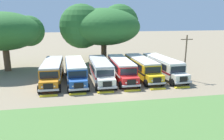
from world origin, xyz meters
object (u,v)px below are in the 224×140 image
at_px(parked_bus_slot_0, 53,70).
at_px(parked_bus_slot_1, 75,70).
at_px(parked_bus_slot_5, 163,66).
at_px(parked_bus_slot_2, 101,69).
at_px(parked_bus_slot_3, 121,68).
at_px(secondary_tree, 5,31).
at_px(utility_pole, 186,56).
at_px(broad_shade_tree, 102,26).
at_px(parked_bus_slot_4, 142,66).

xyz_separation_m(parked_bus_slot_0, parked_bus_slot_1, (3.18, -0.36, 0.00)).
bearing_deg(parked_bus_slot_5, parked_bus_slot_2, -93.22).
xyz_separation_m(parked_bus_slot_3, secondary_tree, (-17.80, 8.39, 5.05)).
relative_size(parked_bus_slot_0, utility_pole, 1.69).
bearing_deg(parked_bus_slot_3, parked_bus_slot_0, -90.97).
relative_size(parked_bus_slot_3, parked_bus_slot_5, 0.99).
relative_size(parked_bus_slot_1, parked_bus_slot_5, 0.99).
distance_m(parked_bus_slot_0, broad_shade_tree, 16.10).
bearing_deg(utility_pole, parked_bus_slot_5, 136.02).
relative_size(parked_bus_slot_2, secondary_tree, 0.89).
distance_m(parked_bus_slot_1, broad_shade_tree, 14.91).
bearing_deg(utility_pole, secondary_tree, 158.26).
bearing_deg(parked_bus_slot_0, secondary_tree, -135.27).
xyz_separation_m(parked_bus_slot_1, parked_bus_slot_5, (13.21, 0.22, 0.00)).
bearing_deg(parked_bus_slot_5, parked_bus_slot_0, -95.15).
relative_size(parked_bus_slot_3, broad_shade_tree, 0.69).
relative_size(parked_bus_slot_0, secondary_tree, 0.89).
bearing_deg(secondary_tree, utility_pole, -21.74).
distance_m(parked_bus_slot_1, parked_bus_slot_3, 6.70).
bearing_deg(parked_bus_slot_2, broad_shade_tree, 170.37).
relative_size(parked_bus_slot_2, broad_shade_tree, 0.69).
height_order(parked_bus_slot_4, utility_pole, utility_pole).
distance_m(parked_bus_slot_3, broad_shade_tree, 13.68).
height_order(parked_bus_slot_3, utility_pole, utility_pole).
height_order(broad_shade_tree, utility_pole, broad_shade_tree).
height_order(parked_bus_slot_1, parked_bus_slot_4, same).
relative_size(parked_bus_slot_3, parked_bus_slot_4, 1.00).
xyz_separation_m(parked_bus_slot_0, utility_pole, (18.78, -2.44, 1.88)).
bearing_deg(parked_bus_slot_2, secondary_tree, -120.80).
relative_size(parked_bus_slot_0, broad_shade_tree, 0.69).
xyz_separation_m(parked_bus_slot_5, secondary_tree, (-24.32, 8.35, 5.05)).
bearing_deg(parked_bus_slot_0, utility_pole, 83.31).
height_order(broad_shade_tree, secondary_tree, broad_shade_tree).
distance_m(parked_bus_slot_1, parked_bus_slot_4, 9.94).
distance_m(parked_bus_slot_3, secondary_tree, 20.32).
xyz_separation_m(parked_bus_slot_0, parked_bus_slot_4, (13.11, 0.13, 0.00)).
bearing_deg(utility_pole, parked_bus_slot_2, 170.27).
bearing_deg(parked_bus_slot_4, secondary_tree, -113.24).
bearing_deg(parked_bus_slot_5, parked_bus_slot_1, -93.71).
bearing_deg(broad_shade_tree, parked_bus_slot_3, -85.08).
relative_size(parked_bus_slot_1, parked_bus_slot_4, 1.00).
distance_m(parked_bus_slot_0, parked_bus_slot_4, 13.11).
bearing_deg(secondary_tree, parked_bus_slot_1, -37.65).
bearing_deg(utility_pole, broad_shade_tree, 124.17).
bearing_deg(utility_pole, parked_bus_slot_4, 155.60).
bearing_deg(parked_bus_slot_0, parked_bus_slot_2, 87.48).
relative_size(parked_bus_slot_4, broad_shade_tree, 0.69).
distance_m(parked_bus_slot_1, secondary_tree, 14.91).
height_order(parked_bus_slot_1, parked_bus_slot_3, same).
bearing_deg(parked_bus_slot_5, utility_pole, 41.34).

